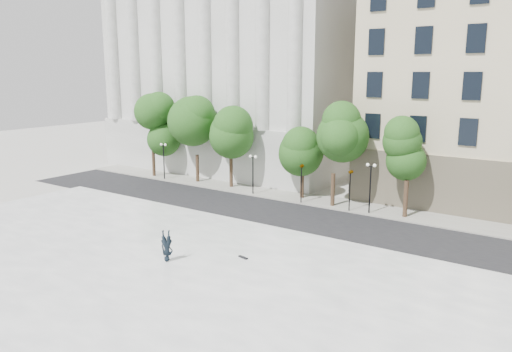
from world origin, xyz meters
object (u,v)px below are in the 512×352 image
at_px(traffic_light_west, 302,164).
at_px(person_lying, 167,257).
at_px(skateboard, 243,257).
at_px(traffic_light_east, 351,170).

bearing_deg(traffic_light_west, person_lying, -87.16).
xyz_separation_m(traffic_light_west, person_lying, (0.89, -17.96, -2.97)).
distance_m(traffic_light_west, skateboard, 15.84).
relative_size(traffic_light_west, skateboard, 5.70).
height_order(traffic_light_east, skateboard, traffic_light_east).
distance_m(traffic_light_east, person_lying, 18.60).
bearing_deg(traffic_light_east, skateboard, -91.38).
bearing_deg(person_lying, skateboard, 9.47).
relative_size(traffic_light_east, person_lying, 2.14).
bearing_deg(skateboard, person_lying, -126.67).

